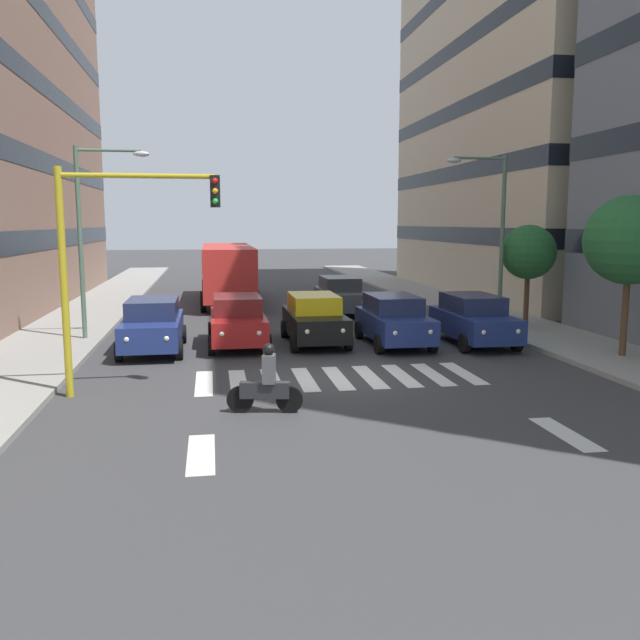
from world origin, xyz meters
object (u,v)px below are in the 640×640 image
car_1 (394,320)px  street_tree_1 (528,252)px  street_tree_0 (630,240)px  bus_behind_traffic (227,268)px  car_4 (153,325)px  car_0 (473,319)px  car_row2_0 (340,295)px  traffic_light_gantry (108,246)px  street_lamp_right (92,222)px  street_lamp_left (493,223)px  car_2 (314,319)px  motorcycle_with_rider (266,384)px  car_3 (238,320)px

car_1 → street_tree_1: 7.04m
car_1 → street_tree_0: (-6.26, 3.65, 2.79)m
bus_behind_traffic → car_4: bearing=78.1°
car_0 → car_row2_0: same height
traffic_light_gantry → street_tree_1: bearing=-151.5°
bus_behind_traffic → street_tree_1: 15.85m
street_lamp_right → street_tree_0: bearing=160.2°
bus_behind_traffic → street_tree_0: 20.72m
bus_behind_traffic → street_lamp_left: size_ratio=1.59×
car_4 → street_tree_0: (-14.38, 3.81, 2.79)m
bus_behind_traffic → street_tree_1: bearing=136.7°
car_1 → car_2: bearing=-14.7°
street_tree_0 → street_tree_1: street_tree_0 is taller
car_1 → traffic_light_gantry: bearing=32.3°
car_0 → street_tree_0: size_ratio=0.91×
car_4 → street_lamp_left: 13.32m
car_1 → motorcycle_with_rider: car_1 is taller
car_0 → car_1: bearing=-6.4°
car_3 → traffic_light_gantry: traffic_light_gantry is taller
bus_behind_traffic → street_tree_0: bearing=124.2°
street_lamp_right → car_0: bearing=168.7°
car_4 → street_lamp_right: 4.49m
car_1 → car_3: size_ratio=1.00×
car_3 → street_lamp_right: bearing=-18.0°
traffic_light_gantry → street_lamp_left: street_lamp_left is taller
car_4 → street_tree_1: 14.66m
street_lamp_left → street_tree_1: (-1.59, -0.17, -1.15)m
street_lamp_left → street_tree_0: bearing=105.4°
car_1 → street_lamp_left: street_lamp_left is taller
car_3 → traffic_light_gantry: 7.47m
street_lamp_right → traffic_light_gantry: bearing=102.1°
car_row2_0 → street_tree_0: bearing=119.3°
car_4 → street_lamp_left: size_ratio=0.67×
car_0 → car_1: (2.78, -0.31, 0.00)m
car_row2_0 → street_tree_0: size_ratio=0.91×
bus_behind_traffic → street_lamp_right: bearing=66.2°
car_3 → bus_behind_traffic: (-0.00, -12.73, 0.97)m
car_1 → street_lamp_right: (10.24, -2.29, 3.34)m
car_3 → street_tree_0: 12.69m
car_0 → street_tree_1: 4.96m
car_0 → motorcycle_with_rider: car_0 is taller
car_row2_0 → street_lamp_right: size_ratio=0.67×
car_2 → motorcycle_with_rider: 8.62m
car_row2_0 → bus_behind_traffic: bus_behind_traffic is taller
motorcycle_with_rider → traffic_light_gantry: (3.55, -2.15, 3.01)m
car_3 → street_lamp_left: street_lamp_left is taller
car_3 → street_lamp_left: (-9.91, -1.73, 3.30)m
motorcycle_with_rider → street_tree_1: bearing=-137.8°
car_0 → car_3: bearing=-7.1°
motorcycle_with_rider → street_tree_1: street_tree_1 is taller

